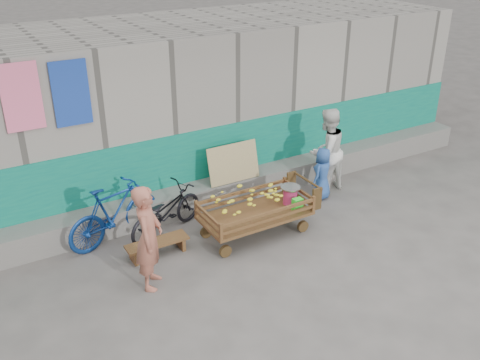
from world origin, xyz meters
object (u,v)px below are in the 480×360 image
bench (157,245)px  vendor_man (149,238)px  woman (326,151)px  banana_cart (254,205)px  bicycle_blue (114,213)px  bicycle_dark (166,212)px  child (322,174)px

bench → vendor_man: vendor_man is taller
bench → woman: (3.66, 0.46, 0.64)m
banana_cart → bicycle_blue: size_ratio=1.16×
bicycle_blue → bicycle_dark: bearing=-119.7°
banana_cart → woman: size_ratio=1.19×
banana_cart → woman: woman is taller
bench → bicycle_dark: size_ratio=0.64×
bench → woman: bearing=7.2°
bicycle_dark → bicycle_blue: size_ratio=0.91×
child → bicycle_blue: (-3.82, 0.51, 0.01)m
woman → bicycle_dark: 3.29m
vendor_man → woman: woman is taller
child → banana_cart: bearing=-6.7°
vendor_man → child: (3.76, 0.90, -0.29)m
bench → vendor_man: (-0.36, -0.67, 0.61)m
bicycle_dark → bicycle_blue: bicycle_blue is taller
banana_cart → woman: bearing=19.3°
child → vendor_man: bearing=-8.5°
bicycle_blue → woman: bearing=-109.6°
vendor_man → bicycle_dark: bearing=0.1°
banana_cart → bicycle_blue: 2.25m
vendor_man → child: 3.88m
vendor_man → child: size_ratio=1.57×
bench → child: child is taller
bench → woman: woman is taller
banana_cart → bicycle_dark: size_ratio=1.27×
child → bicycle_blue: bicycle_blue is taller
bicycle_dark → bicycle_blue: bearing=54.6°
vendor_man → bicycle_dark: (0.75, 1.20, -0.38)m
woman → bicycle_dark: bearing=-10.1°
banana_cart → woman: (2.05, 0.72, 0.26)m
woman → bicycle_dark: size_ratio=1.07×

